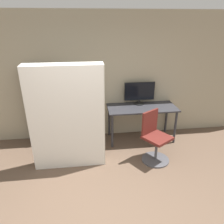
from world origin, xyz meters
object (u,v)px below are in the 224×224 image
(monitor, at_px, (139,92))
(mattress_near, at_px, (68,119))
(office_chair, at_px, (155,141))
(bookshelf, at_px, (41,106))

(monitor, bearing_deg, mattress_near, -146.68)
(monitor, distance_m, mattress_near, 1.80)
(office_chair, height_order, mattress_near, mattress_near)
(office_chair, height_order, bookshelf, bookshelf)
(mattress_near, bearing_deg, bookshelf, 122.06)
(monitor, relative_size, bookshelf, 0.41)
(bookshelf, distance_m, mattress_near, 1.20)
(office_chair, bearing_deg, monitor, 93.91)
(monitor, height_order, office_chair, monitor)
(monitor, distance_m, office_chair, 1.20)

